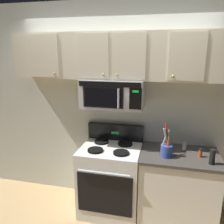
% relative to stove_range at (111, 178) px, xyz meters
% --- Properties ---
extents(back_wall, '(5.20, 0.10, 2.70)m').
position_rel_stove_range_xyz_m(back_wall, '(0.00, 0.37, 0.88)').
color(back_wall, silver).
rests_on(back_wall, ground_plane).
extents(stove_range, '(0.76, 0.69, 1.12)m').
position_rel_stove_range_xyz_m(stove_range, '(0.00, 0.00, 0.00)').
color(stove_range, white).
rests_on(stove_range, ground_plane).
extents(over_range_microwave, '(0.76, 0.43, 0.35)m').
position_rel_stove_range_xyz_m(over_range_microwave, '(-0.00, 0.12, 1.11)').
color(over_range_microwave, '#B7BABF').
extents(upper_cabinets, '(2.50, 0.36, 0.55)m').
position_rel_stove_range_xyz_m(upper_cabinets, '(-0.00, 0.15, 1.56)').
color(upper_cabinets, beige).
extents(counter_segment, '(0.93, 0.65, 0.90)m').
position_rel_stove_range_xyz_m(counter_segment, '(0.84, 0.01, -0.02)').
color(counter_segment, white).
rests_on(counter_segment, ground_plane).
extents(utensil_crock_blue, '(0.14, 0.14, 0.39)m').
position_rel_stove_range_xyz_m(utensil_crock_blue, '(0.68, -0.10, 0.53)').
color(utensil_crock_blue, '#384C9E').
rests_on(utensil_crock_blue, counter_segment).
extents(salt_shaker, '(0.05, 0.05, 0.10)m').
position_rel_stove_range_xyz_m(salt_shaker, '(0.90, 0.14, 0.48)').
color(salt_shaker, white).
rests_on(salt_shaker, counter_segment).
extents(pepper_mill, '(0.06, 0.06, 0.17)m').
position_rel_stove_range_xyz_m(pepper_mill, '(1.16, -0.18, 0.52)').
color(pepper_mill, black).
rests_on(pepper_mill, counter_segment).
extents(spice_jar, '(0.04, 0.04, 0.10)m').
position_rel_stove_range_xyz_m(spice_jar, '(1.06, -0.02, 0.48)').
color(spice_jar, '#C64C19').
rests_on(spice_jar, counter_segment).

